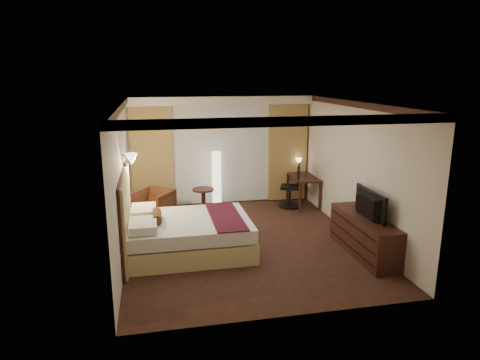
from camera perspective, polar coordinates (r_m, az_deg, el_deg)
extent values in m
cube|color=#311913|center=(8.51, 0.55, -8.17)|extent=(4.50, 5.50, 0.01)
cube|color=white|center=(7.90, 0.60, 10.28)|extent=(4.50, 5.50, 0.01)
cube|color=beige|center=(10.75, -2.56, 3.98)|extent=(4.50, 0.02, 2.70)
cube|color=beige|center=(7.94, -15.49, -0.07)|extent=(0.02, 5.50, 2.70)
cube|color=beige|center=(8.85, 14.96, 1.36)|extent=(0.02, 5.50, 2.70)
cube|color=white|center=(10.36, -2.41, 10.57)|extent=(4.50, 0.50, 0.20)
cube|color=silver|center=(10.69, -2.49, 3.38)|extent=(2.48, 0.04, 2.45)
cube|color=tan|center=(10.50, -11.64, 2.91)|extent=(1.00, 0.14, 2.45)
cube|color=tan|center=(11.03, 6.33, 3.64)|extent=(1.00, 0.14, 2.45)
imported|color=#452114|center=(9.82, -11.38, -3.08)|extent=(1.00, 0.99, 0.76)
imported|color=black|center=(7.91, 16.34, -2.63)|extent=(0.63, 1.07, 0.14)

